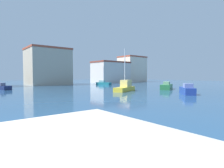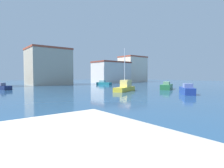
{
  "view_description": "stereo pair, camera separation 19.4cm",
  "coord_description": "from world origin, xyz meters",
  "px_view_note": "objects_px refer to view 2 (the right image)",
  "views": [
    {
      "loc": [
        -1.88,
        -8.22,
        2.61
      ],
      "look_at": [
        20.12,
        19.26,
        0.97
      ],
      "focal_mm": 29.24,
      "sensor_mm": 36.0,
      "label": 1
    },
    {
      "loc": [
        -1.72,
        -8.34,
        2.61
      ],
      "look_at": [
        20.12,
        19.26,
        0.97
      ],
      "focal_mm": 29.24,
      "sensor_mm": 36.0,
      "label": 2
    }
  ],
  "objects_px": {
    "sailboat_teal_inner_mooring": "(104,83)",
    "sailboat_yellow_behind_lamppost": "(125,87)",
    "motorboat_navy_mid_harbor": "(1,87)",
    "motorboat_blue_center_channel": "(187,90)",
    "motorboat_green_distant_east": "(167,86)"
  },
  "relations": [
    {
      "from": "sailboat_yellow_behind_lamppost",
      "to": "motorboat_green_distant_east",
      "type": "distance_m",
      "value": 9.16
    },
    {
      "from": "sailboat_teal_inner_mooring",
      "to": "motorboat_blue_center_channel",
      "type": "relative_size",
      "value": 1.31
    },
    {
      "from": "sailboat_yellow_behind_lamppost",
      "to": "motorboat_green_distant_east",
      "type": "height_order",
      "value": "sailboat_yellow_behind_lamppost"
    },
    {
      "from": "sailboat_yellow_behind_lamppost",
      "to": "motorboat_blue_center_channel",
      "type": "xyz_separation_m",
      "value": [
        3.33,
        -9.2,
        -0.12
      ]
    },
    {
      "from": "sailboat_yellow_behind_lamppost",
      "to": "motorboat_blue_center_channel",
      "type": "relative_size",
      "value": 1.77
    },
    {
      "from": "sailboat_teal_inner_mooring",
      "to": "sailboat_yellow_behind_lamppost",
      "type": "relative_size",
      "value": 0.74
    },
    {
      "from": "sailboat_teal_inner_mooring",
      "to": "motorboat_blue_center_channel",
      "type": "bearing_deg",
      "value": -102.2
    },
    {
      "from": "motorboat_navy_mid_harbor",
      "to": "sailboat_teal_inner_mooring",
      "type": "bearing_deg",
      "value": 5.3
    },
    {
      "from": "sailboat_yellow_behind_lamppost",
      "to": "motorboat_navy_mid_harbor",
      "type": "relative_size",
      "value": 1.33
    },
    {
      "from": "sailboat_teal_inner_mooring",
      "to": "motorboat_navy_mid_harbor",
      "type": "distance_m",
      "value": 25.42
    },
    {
      "from": "sailboat_yellow_behind_lamppost",
      "to": "motorboat_green_distant_east",
      "type": "relative_size",
      "value": 1.33
    },
    {
      "from": "sailboat_yellow_behind_lamppost",
      "to": "motorboat_navy_mid_harbor",
      "type": "bearing_deg",
      "value": 133.03
    },
    {
      "from": "sailboat_yellow_behind_lamppost",
      "to": "motorboat_blue_center_channel",
      "type": "height_order",
      "value": "sailboat_yellow_behind_lamppost"
    },
    {
      "from": "sailboat_yellow_behind_lamppost",
      "to": "motorboat_blue_center_channel",
      "type": "bearing_deg",
      "value": -70.13
    },
    {
      "from": "sailboat_teal_inner_mooring",
      "to": "motorboat_green_distant_east",
      "type": "height_order",
      "value": "sailboat_teal_inner_mooring"
    }
  ]
}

